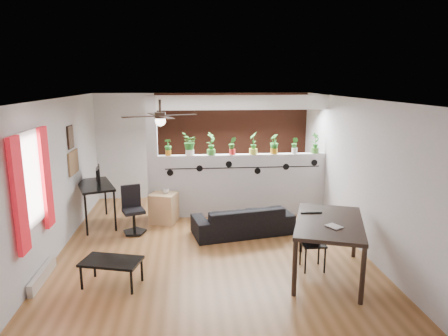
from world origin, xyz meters
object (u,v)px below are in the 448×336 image
potted_plant_6 (295,145)px  office_chair (133,213)px  potted_plant_4 (253,142)px  computer_desk (95,188)px  potted_plant_7 (315,142)px  coffee_table (111,263)px  cup (166,191)px  potted_plant_3 (232,145)px  potted_plant_5 (274,143)px  sofa (243,220)px  potted_plant_2 (211,143)px  potted_plant_0 (168,147)px  folding_chair (312,236)px  dining_table (329,227)px  potted_plant_1 (190,143)px  ceiling_fan (160,117)px  cube_shelf (164,208)px

potted_plant_6 → office_chair: bearing=-165.3°
potted_plant_4 → computer_desk: potted_plant_4 is taller
potted_plant_7 → coffee_table: size_ratio=0.49×
cup → potted_plant_3: bearing=13.5°
potted_plant_5 → sofa: bearing=-126.5°
potted_plant_5 → cup: 2.51m
potted_plant_2 → potted_plant_0: bearing=180.0°
potted_plant_4 → potted_plant_6: bearing=-0.0°
office_chair → folding_chair: bearing=-29.9°
potted_plant_3 → sofa: size_ratio=0.21×
potted_plant_6 → potted_plant_7: potted_plant_7 is taller
potted_plant_4 → computer_desk: (-3.28, -0.34, -0.83)m
sofa → folding_chair: folding_chair is taller
computer_desk → office_chair: (0.81, -0.54, -0.37)m
potted_plant_4 → potted_plant_5: size_ratio=1.13×
potted_plant_4 → dining_table: size_ratio=0.27×
potted_plant_4 → cup: size_ratio=3.74×
potted_plant_1 → office_chair: (-1.12, -0.88, -1.20)m
potted_plant_1 → folding_chair: size_ratio=0.55×
potted_plant_4 → office_chair: size_ratio=0.53×
potted_plant_6 → potted_plant_2: bearing=180.0°
ceiling_fan → potted_plant_4: (1.83, 1.80, -0.71)m
dining_table → folding_chair: (-0.17, 0.28, -0.25)m
potted_plant_7 → potted_plant_6: bearing=-180.0°
ceiling_fan → potted_plant_7: (3.18, 1.80, -0.73)m
sofa → office_chair: 2.12m
sofa → dining_table: dining_table is taller
potted_plant_5 → office_chair: potted_plant_5 is taller
ceiling_fan → potted_plant_1: 1.99m
potted_plant_4 → office_chair: potted_plant_4 is taller
potted_plant_4 → folding_chair: 2.86m
potted_plant_3 → potted_plant_4: bearing=0.0°
sofa → dining_table: 2.12m
coffee_table → potted_plant_1: bearing=68.3°
potted_plant_7 → coffee_table: potted_plant_7 is taller
ceiling_fan → coffee_table: ceiling_fan is taller
computer_desk → coffee_table: size_ratio=1.43×
ceiling_fan → computer_desk: size_ratio=0.90×
potted_plant_6 → coffee_table: size_ratio=0.39×
folding_chair → cup: bearing=136.5°
potted_plant_0 → potted_plant_2: potted_plant_2 is taller
potted_plant_1 → cup: 1.12m
potted_plant_1 → sofa: 2.00m
cube_shelf → potted_plant_4: bearing=28.7°
sofa → folding_chair: (0.88, -1.49, 0.26)m
potted_plant_0 → cube_shelf: bearing=-107.8°
potted_plant_3 → coffee_table: 3.77m
potted_plant_1 → potted_plant_2: same height
potted_plant_1 → coffee_table: size_ratio=0.52×
sofa → computer_desk: bearing=-26.0°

